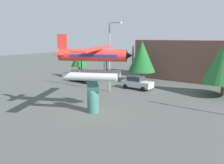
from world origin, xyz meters
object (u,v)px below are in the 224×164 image
Objects in this scene: car_near_black at (82,76)px; streetlight_primary at (111,53)px; car_mid_silver at (137,83)px; tree_west at (79,57)px; floatplane_monument at (94,60)px; display_pedestal at (93,96)px; storefront_building at (183,60)px; tree_east at (142,57)px.

streetlight_primary is at bearing -18.75° from car_near_black.
car_near_black is 9.51m from car_mid_silver.
car_near_black is 4.46m from tree_west.
car_near_black is 1.00× the size of car_mid_silver.
floatplane_monument is at bearing -64.26° from streetlight_primary.
display_pedestal reaches higher than car_near_black.
floatplane_monument is at bearing 26.18° from display_pedestal.
storefront_building is at bearing 61.78° from floatplane_monument.
streetlight_primary is (-3.42, 7.40, 3.43)m from display_pedestal.
floatplane_monument reaches higher than storefront_building.
display_pedestal is at bearing -42.24° from car_near_black.
storefront_building is (0.78, 21.94, -1.67)m from floatplane_monument.
tree_east is at bearing -122.20° from storefront_building.
display_pedestal is at bearing -77.84° from tree_east.
storefront_building is (0.90, 22.00, 1.62)m from display_pedestal.
tree_east is (-3.42, 15.27, -0.89)m from floatplane_monument.
car_mid_silver is 0.82× the size of tree_west.
tree_east is at bearing 34.98° from car_near_black.
tree_west is at bearing 138.12° from display_pedestal.
tree_west is (-13.82, 12.23, -1.35)m from floatplane_monument.
tree_east is (10.40, 3.04, 0.46)m from tree_west.
car_mid_silver is at bearing 72.39° from floatplane_monument.
display_pedestal is 18.51m from tree_west.
car_near_black is 0.82× the size of tree_west.
tree_east is at bearing 16.31° from tree_west.
tree_west is (-12.20, 1.48, 2.66)m from car_mid_silver.
car_near_black is 0.48× the size of streetlight_primary.
floatplane_monument is 11.59m from car_mid_silver.
storefront_building is (11.87, 12.04, 2.35)m from car_near_black.
storefront_building reaches higher than car_mid_silver.
tree_east is (7.67, 5.37, 3.12)m from car_near_black.
storefront_building is at bearing 57.80° from tree_east.
car_mid_silver is at bearing -6.91° from tree_west.
streetlight_primary is at bearing 89.56° from floatplane_monument.
tree_west is (-13.70, 12.29, 1.93)m from display_pedestal.
display_pedestal is 0.77× the size of car_near_black.
tree_east is (-1.80, 4.52, 3.12)m from car_mid_silver.
storefront_building is at bearing 45.40° from car_near_black.
tree_west is at bearing -163.69° from tree_east.
car_mid_silver is 5.71m from streetlight_primary.
streetlight_primary is 8.00m from tree_east.
tree_east is at bearing 76.44° from floatplane_monument.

